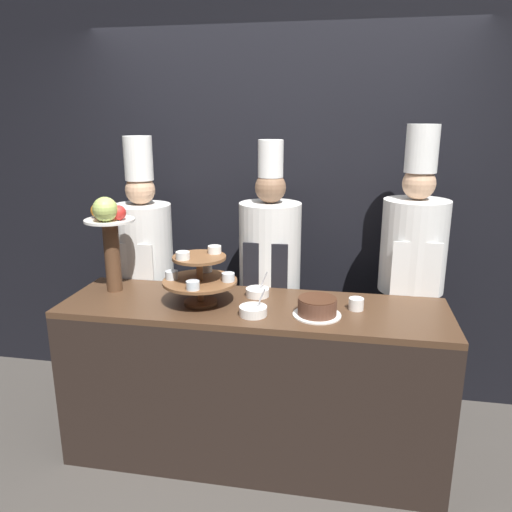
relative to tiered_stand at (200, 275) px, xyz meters
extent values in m
plane|color=#47423D|center=(0.29, -0.27, -1.10)|extent=(14.00, 14.00, 0.00)
cube|color=black|center=(0.29, 0.89, 0.30)|extent=(10.00, 0.06, 2.80)
cube|color=black|center=(0.29, 0.03, -0.65)|extent=(2.10, 0.60, 0.91)
cube|color=#4C3321|center=(0.29, 0.03, -0.18)|extent=(2.10, 0.60, 0.03)
cylinder|color=brown|center=(0.00, 0.00, -0.15)|extent=(0.18, 0.18, 0.02)
cylinder|color=brown|center=(0.00, 0.00, -0.03)|extent=(0.04, 0.04, 0.27)
cylinder|color=brown|center=(0.00, 0.00, -0.03)|extent=(0.41, 0.41, 0.02)
cylinder|color=brown|center=(0.00, 0.00, 0.10)|extent=(0.29, 0.29, 0.02)
cylinder|color=silver|center=(0.16, 0.01, 0.00)|extent=(0.07, 0.07, 0.04)
cylinder|color=green|center=(0.16, 0.01, -0.01)|extent=(0.06, 0.06, 0.03)
cylinder|color=silver|center=(-0.01, 0.16, 0.00)|extent=(0.07, 0.07, 0.04)
cylinder|color=gold|center=(-0.01, 0.16, -0.01)|extent=(0.06, 0.06, 0.03)
cylinder|color=silver|center=(-0.16, -0.01, 0.00)|extent=(0.07, 0.07, 0.04)
cylinder|color=beige|center=(-0.16, -0.01, -0.01)|extent=(0.06, 0.06, 0.03)
cylinder|color=silver|center=(0.01, -0.16, 0.00)|extent=(0.07, 0.07, 0.04)
cylinder|color=red|center=(0.01, -0.16, -0.01)|extent=(0.06, 0.06, 0.03)
cylinder|color=white|center=(0.07, 0.07, 0.13)|extent=(0.07, 0.07, 0.04)
cylinder|color=white|center=(-0.07, -0.07, 0.13)|extent=(0.07, 0.07, 0.04)
cylinder|color=brown|center=(-0.56, 0.12, 0.05)|extent=(0.09, 0.09, 0.41)
cylinder|color=white|center=(-0.56, 0.12, 0.26)|extent=(0.28, 0.28, 0.01)
sphere|color=red|center=(-0.49, 0.10, 0.31)|extent=(0.08, 0.08, 0.08)
sphere|color=orange|center=(-0.58, 0.19, 0.30)|extent=(0.07, 0.07, 0.07)
sphere|color=orange|center=(-0.63, 0.13, 0.31)|extent=(0.09, 0.09, 0.09)
sphere|color=#ADC160|center=(-0.55, 0.05, 0.34)|extent=(0.14, 0.14, 0.14)
cylinder|color=white|center=(0.64, -0.06, -0.16)|extent=(0.25, 0.25, 0.01)
cylinder|color=brown|center=(0.64, -0.06, -0.11)|extent=(0.20, 0.20, 0.08)
cylinder|color=#472819|center=(0.64, -0.06, -0.07)|extent=(0.20, 0.20, 0.01)
cylinder|color=white|center=(0.84, 0.06, -0.13)|extent=(0.08, 0.08, 0.06)
cylinder|color=white|center=(0.32, -0.11, -0.14)|extent=(0.14, 0.14, 0.05)
cylinder|color=#BCBCC1|center=(0.36, -0.11, -0.07)|extent=(0.05, 0.01, 0.11)
cylinder|color=white|center=(0.28, 0.17, -0.14)|extent=(0.13, 0.13, 0.05)
cylinder|color=#BCBCC1|center=(0.32, 0.17, -0.07)|extent=(0.05, 0.01, 0.11)
cube|color=#38332D|center=(-0.54, 0.52, -0.70)|extent=(0.28, 0.16, 0.81)
cylinder|color=silver|center=(-0.54, 0.52, 0.00)|extent=(0.38, 0.38, 0.57)
cube|color=white|center=(-0.54, 0.34, -0.12)|extent=(0.26, 0.01, 0.37)
sphere|color=tan|center=(-0.54, 0.52, 0.38)|extent=(0.19, 0.19, 0.19)
cylinder|color=white|center=(-0.54, 0.52, 0.58)|extent=(0.18, 0.18, 0.27)
cube|color=black|center=(0.30, 0.52, -0.67)|extent=(0.29, 0.16, 0.87)
cylinder|color=silver|center=(0.30, 0.52, 0.04)|extent=(0.39, 0.39, 0.55)
cube|color=black|center=(0.30, 0.34, -0.07)|extent=(0.27, 0.01, 0.35)
sphere|color=#846047|center=(0.30, 0.52, 0.41)|extent=(0.19, 0.19, 0.19)
cylinder|color=white|center=(0.30, 0.52, 0.59)|extent=(0.15, 0.15, 0.22)
cube|color=black|center=(1.17, 0.52, -0.65)|extent=(0.29, 0.16, 0.91)
cylinder|color=white|center=(1.17, 0.52, 0.09)|extent=(0.38, 0.38, 0.55)
cube|color=white|center=(1.17, 0.34, -0.02)|extent=(0.27, 0.01, 0.35)
sphere|color=tan|center=(1.17, 0.52, 0.46)|extent=(0.19, 0.19, 0.19)
cylinder|color=white|center=(1.17, 0.52, 0.66)|extent=(0.18, 0.18, 0.27)
camera|label=1|loc=(0.77, -2.47, 0.82)|focal=35.00mm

